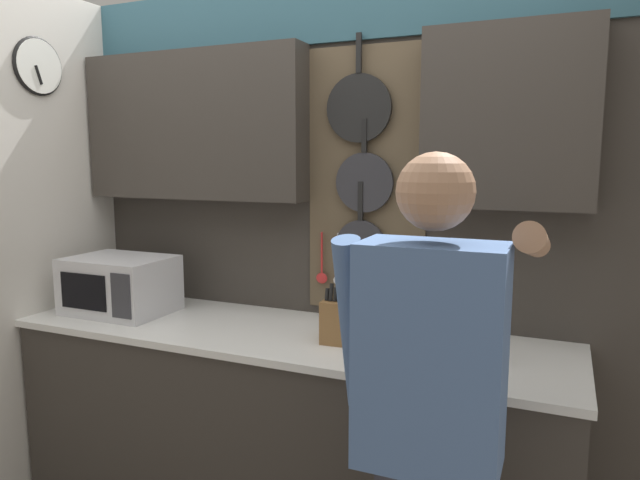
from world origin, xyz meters
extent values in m
cube|color=#38332D|center=(0.00, 0.00, 0.44)|extent=(2.34, 0.64, 0.89)
cube|color=white|center=(0.00, 0.00, 0.90)|extent=(2.37, 0.67, 0.03)
cube|color=#38332D|center=(0.00, 0.34, 1.21)|extent=(2.94, 0.04, 2.41)
cube|color=#2D5666|center=(0.00, 0.31, 2.28)|extent=(2.90, 0.02, 0.28)
cube|color=#38332D|center=(-0.59, 0.24, 1.79)|extent=(1.16, 0.16, 0.69)
cube|color=#38332D|center=(0.85, 0.24, 1.79)|extent=(0.64, 0.16, 0.69)
cube|color=brown|center=(0.26, 0.31, 1.54)|extent=(0.54, 0.01, 1.16)
cylinder|color=black|center=(0.23, 0.28, 1.85)|extent=(0.29, 0.02, 0.29)
cube|color=black|center=(0.23, 0.28, 2.08)|extent=(0.02, 0.02, 0.16)
cylinder|color=#2D2D33|center=(0.26, 0.28, 1.53)|extent=(0.26, 0.02, 0.26)
cube|color=black|center=(0.26, 0.28, 1.74)|extent=(0.02, 0.02, 0.14)
cylinder|color=#2D2D33|center=(0.25, 0.28, 1.26)|extent=(0.23, 0.02, 0.23)
cube|color=black|center=(0.25, 0.28, 1.45)|extent=(0.02, 0.02, 0.17)
cylinder|color=red|center=(0.06, 0.28, 1.21)|extent=(0.01, 0.01, 0.20)
ellipsoid|color=red|center=(0.06, 0.28, 1.09)|extent=(0.06, 0.01, 0.05)
cylinder|color=silver|center=(0.14, 0.28, 1.21)|extent=(0.01, 0.01, 0.20)
ellipsoid|color=silver|center=(0.14, 0.28, 1.09)|extent=(0.05, 0.01, 0.04)
cylinder|color=black|center=(0.22, 0.28, 1.20)|extent=(0.01, 0.01, 0.22)
ellipsoid|color=black|center=(0.22, 0.28, 1.07)|extent=(0.06, 0.01, 0.05)
cylinder|color=silver|center=(0.30, 0.28, 1.20)|extent=(0.01, 0.01, 0.22)
ellipsoid|color=silver|center=(0.30, 0.28, 1.08)|extent=(0.04, 0.01, 0.04)
cylinder|color=silver|center=(0.38, 0.28, 1.21)|extent=(0.01, 0.01, 0.20)
ellipsoid|color=silver|center=(0.38, 0.28, 1.10)|extent=(0.05, 0.01, 0.05)
cylinder|color=silver|center=(0.46, 0.28, 1.19)|extent=(0.01, 0.01, 0.23)
ellipsoid|color=silver|center=(0.46, 0.28, 1.06)|extent=(0.05, 0.01, 0.05)
cylinder|color=white|center=(-1.17, -0.12, 2.05)|extent=(0.02, 0.24, 0.24)
torus|color=black|center=(-1.18, -0.12, 2.05)|extent=(0.02, 0.26, 0.26)
cube|color=black|center=(-1.16, -0.13, 2.01)|extent=(0.01, 0.04, 0.08)
cube|color=silver|center=(-0.84, -0.03, 1.05)|extent=(0.47, 0.35, 0.26)
cube|color=black|center=(-0.89, -0.21, 1.05)|extent=(0.26, 0.01, 0.16)
cube|color=#333338|center=(-0.68, -0.21, 1.05)|extent=(0.10, 0.01, 0.20)
cube|color=brown|center=(0.26, -0.03, 1.00)|extent=(0.12, 0.16, 0.17)
cylinder|color=black|center=(0.23, -0.06, 1.11)|extent=(0.02, 0.03, 0.05)
cylinder|color=black|center=(0.25, -0.06, 1.12)|extent=(0.02, 0.03, 0.07)
cylinder|color=black|center=(0.26, -0.06, 1.11)|extent=(0.02, 0.03, 0.06)
cylinder|color=black|center=(0.28, -0.06, 1.12)|extent=(0.02, 0.03, 0.07)
cylinder|color=black|center=(0.30, -0.06, 1.12)|extent=(0.02, 0.03, 0.07)
cylinder|color=white|center=(0.77, -0.03, 0.98)|extent=(0.11, 0.11, 0.13)
cylinder|color=tan|center=(0.79, -0.02, 1.10)|extent=(0.02, 0.02, 0.25)
cylinder|color=tan|center=(0.77, -0.03, 1.11)|extent=(0.05, 0.04, 0.27)
cylinder|color=black|center=(0.74, -0.03, 1.10)|extent=(0.01, 0.05, 0.26)
cylinder|color=red|center=(0.78, -0.02, 1.08)|extent=(0.03, 0.05, 0.22)
cylinder|color=silver|center=(0.77, -0.03, 1.11)|extent=(0.06, 0.06, 0.27)
cylinder|color=tan|center=(0.77, -0.04, 1.06)|extent=(0.02, 0.03, 0.18)
cylinder|color=silver|center=(0.77, -0.03, 1.10)|extent=(0.06, 0.05, 0.25)
cylinder|color=silver|center=(0.75, -0.03, 1.09)|extent=(0.04, 0.02, 0.23)
cube|color=#4C6B9E|center=(0.76, -0.62, 1.12)|extent=(0.38, 0.22, 0.61)
sphere|color=#A87A5B|center=(0.76, -0.62, 1.55)|extent=(0.20, 0.20, 0.20)
cylinder|color=#4C6B9E|center=(0.53, -0.59, 1.16)|extent=(0.08, 0.22, 0.54)
cylinder|color=#A87A5B|center=(0.99, -0.36, 1.40)|extent=(0.08, 0.55, 0.17)
camera|label=1|loc=(1.06, -2.07, 1.64)|focal=32.00mm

